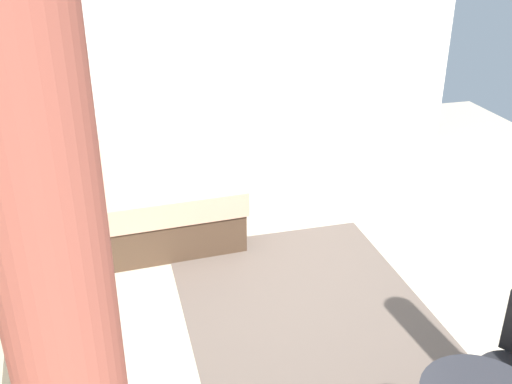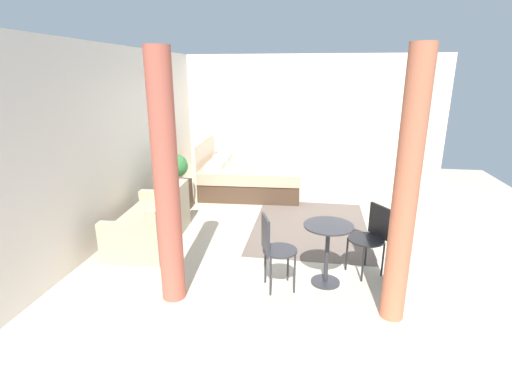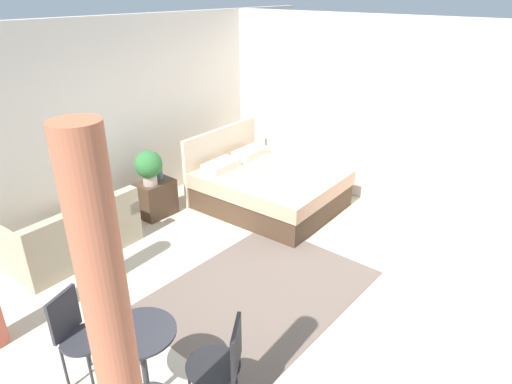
# 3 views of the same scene
# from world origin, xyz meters

# --- Properties ---
(ground_plane) EXTENTS (8.50, 8.75, 0.02)m
(ground_plane) POSITION_xyz_m (0.00, 0.00, -0.01)
(ground_plane) COLOR beige
(wall_right) EXTENTS (0.12, 5.75, 2.77)m
(wall_right) POSITION_xyz_m (2.75, 0.00, 1.39)
(wall_right) COLOR silver
(wall_right) RESTS_ON ground
(area_rug) EXTENTS (2.43, 1.80, 0.01)m
(area_rug) POSITION_xyz_m (-0.23, -0.09, 0.00)
(area_rug) COLOR #66564C
(area_rug) RESTS_ON ground
(bed) EXTENTS (1.77, 2.09, 1.08)m
(bed) POSITION_xyz_m (1.50, 1.20, 0.31)
(bed) COLOR #473323
(bed) RESTS_ON ground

